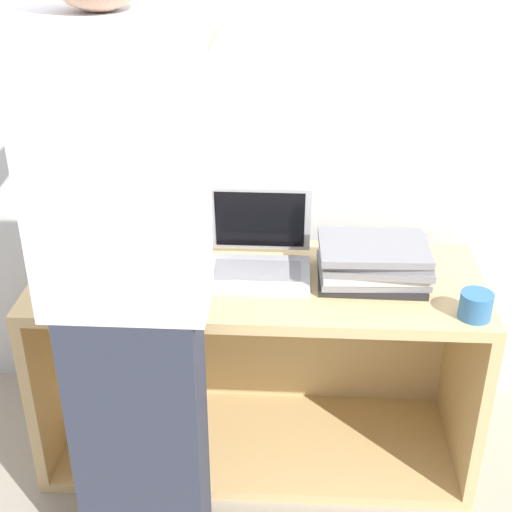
# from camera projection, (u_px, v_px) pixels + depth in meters

# --- Properties ---
(ground_plane) EXTENTS (12.00, 12.00, 0.00)m
(ground_plane) POSITION_uv_depth(u_px,v_px,m) (253.00, 501.00, 2.33)
(ground_plane) COLOR #9E9384
(wall_back) EXTENTS (8.00, 0.05, 2.40)m
(wall_back) POSITION_uv_depth(u_px,v_px,m) (264.00, 85.00, 2.33)
(wall_back) COLOR silver
(wall_back) RESTS_ON ground_plane
(cart) EXTENTS (1.42, 0.54, 0.69)m
(cart) POSITION_uv_depth(u_px,v_px,m) (258.00, 354.00, 2.46)
(cart) COLOR tan
(cart) RESTS_ON ground_plane
(laptop_open) EXTENTS (0.33, 0.28, 0.25)m
(laptop_open) POSITION_uv_depth(u_px,v_px,m) (258.00, 256.00, 2.26)
(laptop_open) COLOR #B7B7BC
(laptop_open) RESTS_ON cart
(laptop_stack_left) EXTENTS (0.35, 0.25, 0.15)m
(laptop_stack_left) POSITION_uv_depth(u_px,v_px,m) (143.00, 253.00, 2.22)
(laptop_stack_left) COLOR slate
(laptop_stack_left) RESTS_ON cart
(laptop_stack_right) EXTENTS (0.35, 0.26, 0.13)m
(laptop_stack_right) POSITION_uv_depth(u_px,v_px,m) (374.00, 262.00, 2.19)
(laptop_stack_right) COLOR #232326
(laptop_stack_right) RESTS_ON cart
(person) EXTENTS (0.40, 0.54, 1.80)m
(person) POSITION_uv_depth(u_px,v_px,m) (128.00, 288.00, 1.74)
(person) COLOR #2D3342
(person) RESTS_ON ground_plane
(mug) EXTENTS (0.09, 0.09, 0.08)m
(mug) POSITION_uv_depth(u_px,v_px,m) (476.00, 305.00, 2.02)
(mug) COLOR teal
(mug) RESTS_ON cart
(inventory_tag) EXTENTS (0.06, 0.02, 0.01)m
(inventory_tag) POSITION_uv_depth(u_px,v_px,m) (137.00, 238.00, 2.13)
(inventory_tag) COLOR red
(inventory_tag) RESTS_ON laptop_stack_left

